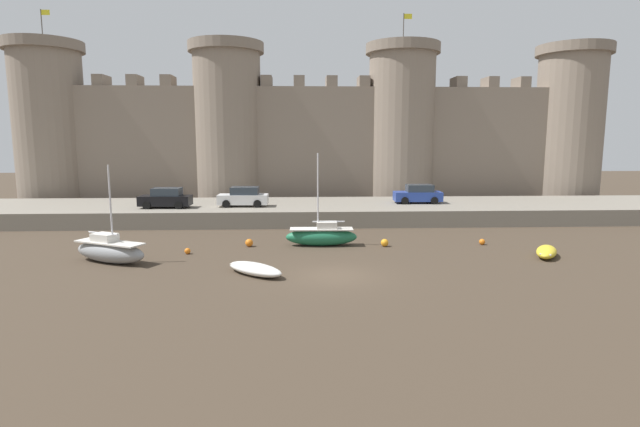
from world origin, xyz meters
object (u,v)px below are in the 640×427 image
mooring_buoy_near_channel (385,243)px  car_quay_centre_west (418,194)px  car_quay_west (166,198)px  mooring_buoy_off_centre (249,243)px  mooring_buoy_mid_mud (188,251)px  sailboat_near_channel_left (110,251)px  car_quay_east (244,197)px  mooring_buoy_near_shore (482,242)px  sailboat_midflat_centre (322,236)px  rowboat_midflat_left (546,251)px  rowboat_near_channel_right (255,269)px

mooring_buoy_near_channel → car_quay_centre_west: bearing=66.9°
car_quay_west → mooring_buoy_off_centre: bearing=-50.3°
mooring_buoy_mid_mud → car_quay_west: (-4.06, 11.08, 1.91)m
mooring_buoy_mid_mud → car_quay_centre_west: car_quay_centre_west is taller
sailboat_near_channel_left → car_quay_east: bearing=65.9°
mooring_buoy_near_shore → car_quay_centre_west: size_ratio=0.09×
mooring_buoy_mid_mud → car_quay_west: size_ratio=0.09×
sailboat_midflat_centre → mooring_buoy_near_channel: (4.05, -0.46, -0.42)m
sailboat_midflat_centre → rowboat_midflat_left: bearing=-16.2°
sailboat_near_channel_left → mooring_buoy_off_centre: (7.40, 3.84, -0.43)m
mooring_buoy_near_channel → car_quay_east: 14.37m
rowboat_near_channel_right → mooring_buoy_near_shore: (14.31, 6.65, -0.12)m
mooring_buoy_near_channel → car_quay_centre_west: car_quay_centre_west is taller
mooring_buoy_mid_mud → mooring_buoy_near_shore: 18.85m
rowboat_near_channel_right → sailboat_midflat_centre: sailboat_midflat_centre is taller
sailboat_near_channel_left → mooring_buoy_near_channel: bearing=12.2°
sailboat_midflat_centre → sailboat_near_channel_left: size_ratio=1.09×
sailboat_near_channel_left → car_quay_centre_west: bearing=35.4°
rowboat_near_channel_right → sailboat_near_channel_left: size_ratio=0.64×
mooring_buoy_off_centre → car_quay_east: car_quay_east is taller
rowboat_midflat_left → mooring_buoy_off_centre: rowboat_midflat_left is taller
mooring_buoy_near_channel → car_quay_west: size_ratio=0.12×
mooring_buoy_near_shore → car_quay_west: 24.70m
rowboat_near_channel_right → sailboat_near_channel_left: sailboat_near_channel_left is taller
mooring_buoy_off_centre → mooring_buoy_near_shore: bearing=-0.4°
sailboat_midflat_centre → mooring_buoy_off_centre: size_ratio=11.96×
sailboat_near_channel_left → mooring_buoy_off_centre: 8.35m
rowboat_near_channel_right → mooring_buoy_mid_mud: bearing=132.7°
rowboat_midflat_left → sailboat_midflat_centre: bearing=163.8°
car_quay_east → mooring_buoy_near_shore: bearing=-30.6°
rowboat_midflat_left → car_quay_east: bearing=145.0°
car_quay_east → rowboat_near_channel_right: bearing=-82.1°
car_quay_west → mooring_buoy_near_channel: bearing=-30.2°
rowboat_near_channel_right → rowboat_midflat_left: rowboat_midflat_left is taller
sailboat_near_channel_left → mooring_buoy_near_shore: 22.96m
sailboat_near_channel_left → rowboat_midflat_left: size_ratio=1.83×
mooring_buoy_off_centre → mooring_buoy_near_channel: size_ratio=1.02×
rowboat_near_channel_right → car_quay_west: car_quay_west is taller
mooring_buoy_off_centre → mooring_buoy_mid_mud: (-3.52, -1.93, -0.07)m
car_quay_west → car_quay_centre_west: size_ratio=1.00×
car_quay_west → sailboat_near_channel_left: bearing=-89.2°
rowboat_midflat_left → car_quay_west: car_quay_west is taller
sailboat_midflat_centre → sailboat_near_channel_left: (-12.10, -3.94, 0.02)m
mooring_buoy_off_centre → car_quay_west: size_ratio=0.12×
mooring_buoy_near_shore → car_quay_east: car_quay_east is taller
rowboat_midflat_left → mooring_buoy_mid_mud: rowboat_midflat_left is taller
rowboat_near_channel_right → car_quay_west: 18.13m
mooring_buoy_near_channel → car_quay_centre_west: size_ratio=0.12×
rowboat_near_channel_right → mooring_buoy_off_centre: bearing=97.9°
rowboat_midflat_left → mooring_buoy_near_shore: (-2.51, 3.57, -0.15)m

